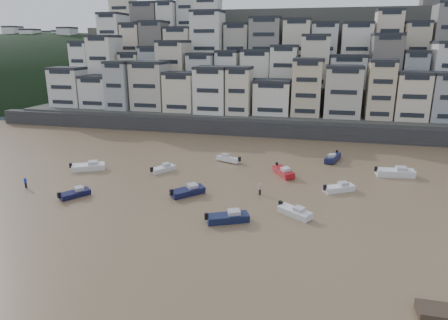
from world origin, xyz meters
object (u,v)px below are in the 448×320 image
(boat_d, at_px, (339,187))
(boat_h, at_px, (228,158))
(boat_k, at_px, (88,166))
(boat_g, at_px, (395,171))
(boat_a, at_px, (228,216))
(boat_b, at_px, (295,211))
(person_blue, at_px, (25,182))
(person_pink, at_px, (260,189))
(boat_i, at_px, (333,157))
(boat_f, at_px, (163,168))
(boat_j, at_px, (75,193))
(boat_e, at_px, (283,171))
(boat_c, at_px, (188,190))

(boat_d, relative_size, boat_h, 1.01)
(boat_h, relative_size, boat_k, 0.86)
(boat_h, bearing_deg, boat_g, -162.01)
(boat_a, distance_m, boat_b, 8.67)
(boat_h, height_order, boat_k, boat_k)
(person_blue, height_order, person_pink, same)
(boat_i, bearing_deg, boat_f, -48.25)
(boat_j, xyz_separation_m, boat_k, (-5.02, 11.58, 0.18))
(boat_j, bearing_deg, boat_k, 56.19)
(boat_f, distance_m, person_pink, 18.95)
(boat_j, relative_size, boat_k, 0.78)
(boat_j, distance_m, person_pink, 26.44)
(boat_g, height_order, boat_h, boat_g)
(boat_g, bearing_deg, person_blue, -168.09)
(boat_d, bearing_deg, boat_a, -166.35)
(boat_d, xyz_separation_m, boat_i, (-0.62, 16.04, 0.09))
(boat_b, relative_size, boat_e, 0.87)
(boat_c, distance_m, boat_j, 16.04)
(boat_c, relative_size, boat_e, 0.95)
(boat_a, height_order, boat_g, boat_g)
(boat_a, relative_size, person_pink, 3.24)
(boat_b, relative_size, boat_k, 0.85)
(boat_i, relative_size, boat_j, 1.25)
(boat_a, xyz_separation_m, boat_k, (-28.06, 14.46, 0.04))
(boat_c, bearing_deg, boat_i, -0.10)
(boat_f, relative_size, person_pink, 2.77)
(boat_a, relative_size, boat_b, 1.11)
(person_pink, bearing_deg, boat_k, 171.83)
(person_blue, bearing_deg, boat_k, 65.98)
(boat_d, bearing_deg, person_pink, 167.40)
(boat_f, height_order, boat_g, boat_g)
(boat_b, relative_size, person_pink, 2.91)
(boat_d, height_order, person_pink, person_pink)
(boat_b, bearing_deg, boat_g, 88.74)
(boat_h, height_order, person_blue, person_blue)
(boat_a, distance_m, boat_i, 32.83)
(person_pink, bearing_deg, boat_i, 62.34)
(boat_g, relative_size, boat_k, 1.10)
(boat_k, bearing_deg, boat_b, -45.22)
(person_pink, bearing_deg, boat_j, -164.19)
(boat_d, bearing_deg, boat_j, 164.52)
(boat_c, distance_m, boat_k, 21.62)
(boat_d, height_order, person_blue, person_blue)
(boat_b, xyz_separation_m, boat_i, (5.11, 26.43, 0.10))
(boat_e, bearing_deg, boat_a, -44.31)
(boat_h, bearing_deg, person_blue, 59.16)
(boat_g, distance_m, boat_k, 51.62)
(boat_a, height_order, person_blue, person_blue)
(boat_h, bearing_deg, boat_k, 47.15)
(boat_c, bearing_deg, boat_e, -3.49)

